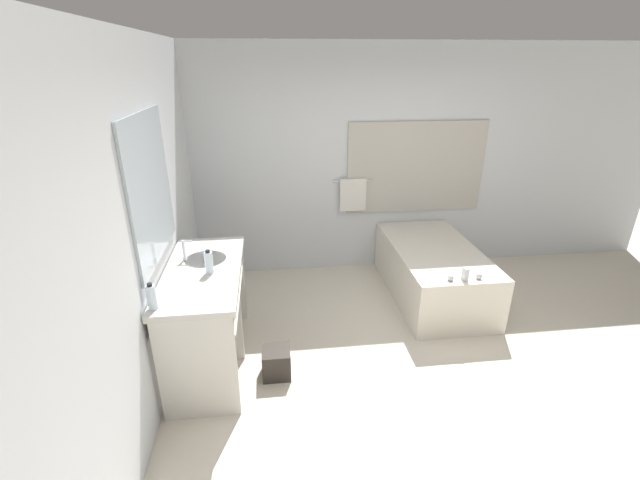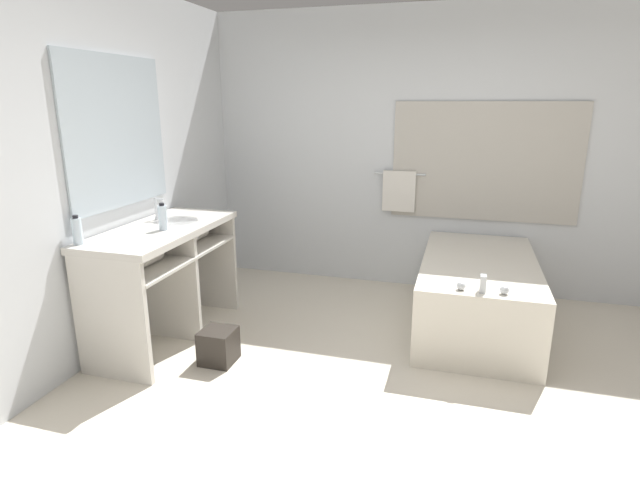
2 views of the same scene
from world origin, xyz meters
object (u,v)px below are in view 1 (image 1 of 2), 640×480
(water_bottle_1, at_px, (209,263))
(water_bottle_2, at_px, (152,297))
(bathtub, at_px, (433,269))
(waste_bin, at_px, (276,362))

(water_bottle_1, xyz_separation_m, water_bottle_2, (-0.33, -0.50, -0.00))
(bathtub, xyz_separation_m, waste_bin, (-1.80, -1.14, -0.20))
(water_bottle_1, distance_m, waste_bin, 1.03)
(water_bottle_1, bearing_deg, water_bottle_2, -123.25)
(water_bottle_1, bearing_deg, bathtub, 22.72)
(bathtub, distance_m, water_bottle_1, 2.58)
(water_bottle_2, distance_m, waste_bin, 1.24)
(bathtub, bearing_deg, water_bottle_1, -157.28)
(bathtub, height_order, water_bottle_1, water_bottle_1)
(bathtub, distance_m, water_bottle_2, 3.07)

